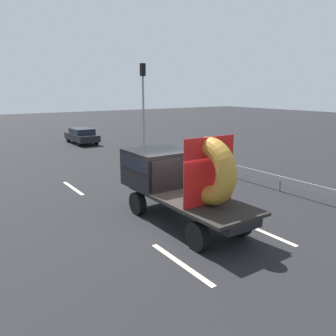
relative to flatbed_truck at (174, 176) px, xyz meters
The scene contains 9 objects.
ground_plane 1.71m from the flatbed_truck, 111.23° to the right, with size 120.00×120.00×0.00m, color black.
flatbed_truck is the anchor object (origin of this frame).
distant_sedan 18.56m from the flatbed_truck, 79.43° to the left, with size 1.71×3.99×1.30m.
traffic_light 14.69m from the flatbed_truck, 63.81° to the left, with size 0.42×0.36×6.33m.
guardrail 6.18m from the flatbed_truck, 18.09° to the left, with size 0.10×15.54×0.71m.
lane_dash_left_near 3.57m from the flatbed_truck, 121.88° to the right, with size 2.63×0.16×0.01m, color beige.
lane_dash_left_far 6.13m from the flatbed_truck, 106.64° to the left, with size 2.52×0.16×0.01m, color beige.
lane_dash_right_near 3.32m from the flatbed_truck, 54.65° to the right, with size 2.93×0.16×0.01m, color beige.
lane_dash_right_far 5.83m from the flatbed_truck, 72.40° to the left, with size 2.83×0.16×0.01m, color beige.
Camera 1 is at (-6.27, -8.55, 4.47)m, focal length 36.07 mm.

